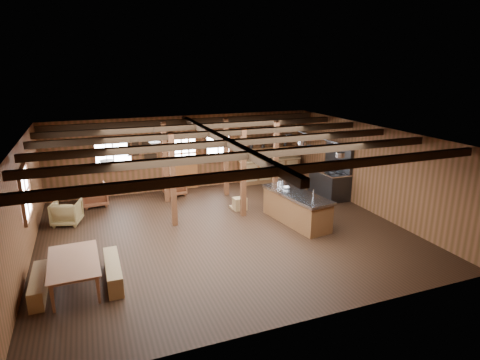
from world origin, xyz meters
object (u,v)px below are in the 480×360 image
(kitchen_island, at_px, (296,207))
(armchair_a, at_px, (94,195))
(armchair_c, at_px, (67,213))
(dining_table, at_px, (77,274))
(commercial_range, at_px, (331,179))
(armchair_b, at_px, (175,187))

(kitchen_island, xyz_separation_m, armchair_a, (-5.66, 3.77, -0.10))
(armchair_a, relative_size, armchair_c, 1.05)
(armchair_a, bearing_deg, dining_table, 78.62)
(commercial_range, bearing_deg, kitchen_island, -143.33)
(commercial_range, xyz_separation_m, dining_table, (-8.55, -3.32, -0.33))
(kitchen_island, distance_m, commercial_range, 2.96)
(kitchen_island, relative_size, armchair_b, 3.62)
(armchair_b, bearing_deg, commercial_range, 147.57)
(commercial_range, relative_size, dining_table, 1.10)
(armchair_a, xyz_separation_m, armchair_b, (2.78, 0.15, -0.05))
(armchair_a, height_order, armchair_b, armchair_a)
(commercial_range, height_order, armchair_a, commercial_range)
(armchair_a, height_order, armchair_c, armchair_a)
(armchair_b, bearing_deg, kitchen_island, 116.16)
(armchair_c, bearing_deg, dining_table, 109.85)
(dining_table, xyz_separation_m, armchair_b, (3.30, 5.48, 0.00))
(armchair_a, bearing_deg, armchair_b, 177.31)
(kitchen_island, distance_m, armchair_b, 4.87)
(kitchen_island, height_order, commercial_range, commercial_range)
(kitchen_island, xyz_separation_m, dining_table, (-6.18, -1.56, -0.16))
(kitchen_island, bearing_deg, commercial_range, 28.34)
(dining_table, xyz_separation_m, armchair_a, (0.52, 5.33, 0.06))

